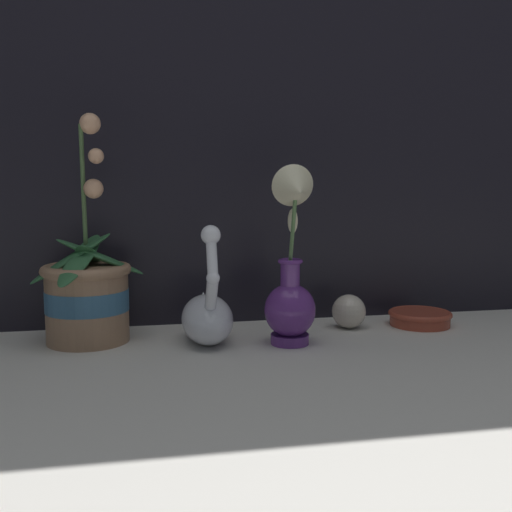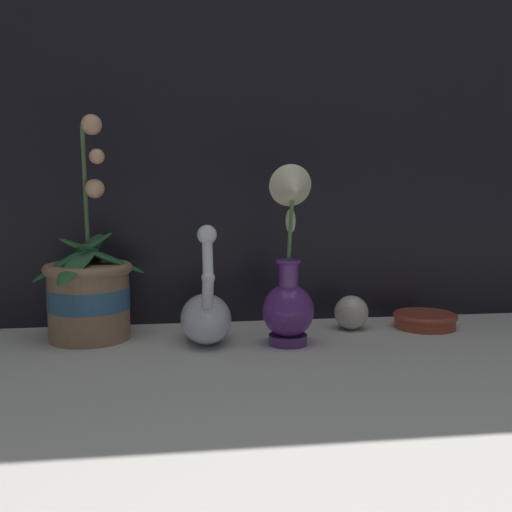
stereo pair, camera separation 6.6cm
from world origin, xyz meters
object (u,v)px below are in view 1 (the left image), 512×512
at_px(blue_vase, 291,282).
at_px(amber_dish, 420,317).
at_px(swan_figurine, 207,315).
at_px(glass_sphere, 349,311).
at_px(orchid_potted_plant, 87,293).

relative_size(blue_vase, amber_dish, 2.51).
bearing_deg(swan_figurine, glass_sphere, 11.56).
distance_m(orchid_potted_plant, blue_vase, 0.38).
bearing_deg(glass_sphere, orchid_potted_plant, -179.33).
distance_m(swan_figurine, amber_dish, 0.45).
height_order(orchid_potted_plant, amber_dish, orchid_potted_plant).
xyz_separation_m(orchid_potted_plant, swan_figurine, (0.22, -0.05, -0.04)).
bearing_deg(amber_dish, glass_sphere, 178.02).
height_order(blue_vase, amber_dish, blue_vase).
bearing_deg(glass_sphere, blue_vase, -144.87).
relative_size(glass_sphere, amber_dish, 0.53).
relative_size(orchid_potted_plant, glass_sphere, 6.04).
relative_size(swan_figurine, blue_vase, 0.68).
height_order(orchid_potted_plant, blue_vase, orchid_potted_plant).
height_order(orchid_potted_plant, swan_figurine, orchid_potted_plant).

